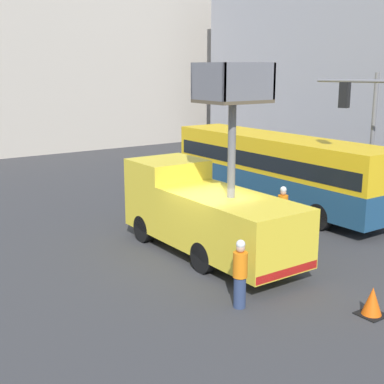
# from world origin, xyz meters

# --- Properties ---
(ground_plane) EXTENTS (120.00, 120.00, 0.00)m
(ground_plane) POSITION_xyz_m (0.00, 0.00, 0.00)
(ground_plane) COLOR #38383A
(utility_truck) EXTENTS (2.38, 7.19, 6.22)m
(utility_truck) POSITION_xyz_m (0.51, 0.64, 1.52)
(utility_truck) COLOR yellow
(utility_truck) RESTS_ON ground_plane
(city_bus) EXTENTS (2.44, 11.42, 3.15)m
(city_bus) POSITION_xyz_m (6.76, 3.86, 1.85)
(city_bus) COLOR navy
(city_bus) RESTS_ON ground_plane
(traffic_light_pole) EXTENTS (3.66, 3.41, 5.87)m
(traffic_light_pole) POSITION_xyz_m (7.99, 0.39, 4.00)
(traffic_light_pole) COLOR slate
(traffic_light_pole) RESTS_ON ground_plane
(road_worker_near_truck) EXTENTS (0.38, 0.38, 1.84)m
(road_worker_near_truck) POSITION_xyz_m (-1.18, -3.16, 0.92)
(road_worker_near_truck) COLOR navy
(road_worker_near_truck) RESTS_ON ground_plane
(road_worker_directing) EXTENTS (0.38, 0.38, 1.83)m
(road_worker_directing) POSITION_xyz_m (4.12, 0.73, 0.92)
(road_worker_directing) COLOR navy
(road_worker_directing) RESTS_ON ground_plane
(traffic_cone_near_truck) EXTENTS (0.65, 0.65, 0.75)m
(traffic_cone_near_truck) POSITION_xyz_m (1.25, -5.41, 0.35)
(traffic_cone_near_truck) COLOR black
(traffic_cone_near_truck) RESTS_ON ground_plane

